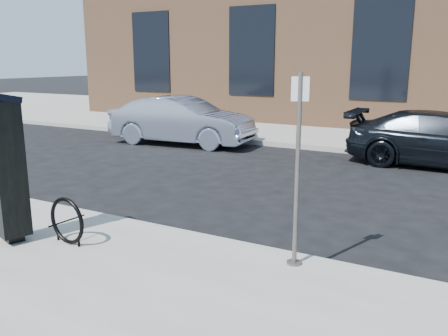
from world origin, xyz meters
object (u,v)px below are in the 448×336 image
Objects in this scene: bike_rack at (67,221)px; car_dark at (445,140)px; sign_pole at (297,173)px; car_silver at (182,121)px; parking_kiosk at (7,166)px.

car_dark reaches higher than bike_rack.
bike_rack is (-3.00, -0.88, -0.84)m from sign_pole.
parking_kiosk is at bearing -166.87° from car_silver.
car_dark is (7.65, 0.44, -0.07)m from car_silver.
car_silver is at bearing 108.85° from sign_pole.
sign_pole is 9.82m from car_silver.
sign_pole is 7.81m from car_dark.
bike_rack is at bearing 40.95° from parking_kiosk.
bike_rack is at bearing -161.71° from car_silver.
sign_pole is 0.51× the size of car_silver.
car_silver is 7.66m from car_dark.
car_dark is at bearing 69.34° from bike_rack.
sign_pole reaches higher than car_dark.
bike_rack is 9.51m from car_dark.
sign_pole reaches higher than bike_rack.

